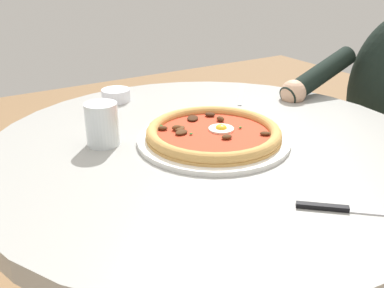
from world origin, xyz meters
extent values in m
cylinder|color=#999993|center=(0.00, 0.00, 0.69)|extent=(0.95, 0.95, 0.04)
cylinder|color=gray|center=(0.00, 0.00, 0.35)|extent=(0.09, 0.09, 0.65)
cylinder|color=white|center=(-0.01, 0.00, 0.72)|extent=(0.32, 0.32, 0.01)
cylinder|color=tan|center=(-0.01, 0.00, 0.72)|extent=(0.29, 0.29, 0.01)
torus|color=tan|center=(-0.01, 0.00, 0.73)|extent=(0.29, 0.29, 0.02)
cylinder|color=red|center=(-0.01, 0.00, 0.73)|extent=(0.27, 0.27, 0.00)
cylinder|color=white|center=(-0.03, -0.01, 0.73)|extent=(0.05, 0.05, 0.00)
ellipsoid|color=yellow|center=(-0.03, -0.01, 0.74)|extent=(0.02, 0.02, 0.02)
ellipsoid|color=#4C2D19|center=(-0.06, -0.05, 0.74)|extent=(0.02, 0.02, 0.01)
ellipsoid|color=#4C2D19|center=(-0.01, 0.04, 0.74)|extent=(0.03, 0.02, 0.01)
ellipsoid|color=brown|center=(0.04, -0.05, 0.74)|extent=(0.04, 0.03, 0.01)
ellipsoid|color=brown|center=(0.05, -0.05, 0.74)|extent=(0.02, 0.02, 0.01)
ellipsoid|color=#4C2D19|center=(-0.09, 0.07, 0.74)|extent=(0.03, 0.03, 0.01)
ellipsoid|color=#4C2D19|center=(0.05, -0.03, 0.74)|extent=(0.04, 0.03, 0.01)
ellipsoid|color=#3D2314|center=(-0.06, -0.09, 0.74)|extent=(0.03, 0.03, 0.01)
ellipsoid|color=#4C2D19|center=(0.07, -0.07, 0.74)|extent=(0.02, 0.02, 0.01)
ellipsoid|color=#3D2314|center=(-0.01, -0.09, 0.74)|extent=(0.04, 0.04, 0.01)
ellipsoid|color=#2D6B28|center=(0.07, -0.09, 0.73)|extent=(0.01, 0.01, 0.00)
ellipsoid|color=#2D6B28|center=(-0.07, 0.01, 0.73)|extent=(0.01, 0.01, 0.00)
ellipsoid|color=#2D6B28|center=(0.04, -0.02, 0.73)|extent=(0.01, 0.01, 0.00)
cylinder|color=silver|center=(0.19, -0.11, 0.76)|extent=(0.07, 0.07, 0.09)
cylinder|color=silver|center=(0.19, -0.11, 0.73)|extent=(0.06, 0.06, 0.04)
cube|color=black|center=(-0.01, 0.31, 0.72)|extent=(0.07, 0.06, 0.01)
cylinder|color=white|center=(0.06, -0.37, 0.73)|extent=(0.08, 0.08, 0.03)
cylinder|color=olive|center=(0.06, -0.37, 0.74)|extent=(0.06, 0.06, 0.01)
cube|color=#BCBCC1|center=(-0.26, -0.23, 0.71)|extent=(0.12, 0.14, 0.00)
cube|color=#282833|center=(-0.66, 0.01, 0.23)|extent=(0.28, 0.34, 0.45)
cylinder|color=black|center=(-0.46, -0.13, 0.76)|extent=(0.27, 0.08, 0.13)
sphere|color=tan|center=(-0.36, -0.12, 0.73)|extent=(0.07, 0.07, 0.07)
cylinder|color=#4C4742|center=(-0.54, -0.17, 0.22)|extent=(0.02, 0.02, 0.44)
cylinder|color=#4C4742|center=(-0.90, -0.17, 0.22)|extent=(0.02, 0.02, 0.44)
camera|label=1|loc=(0.48, 0.70, 1.08)|focal=40.82mm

